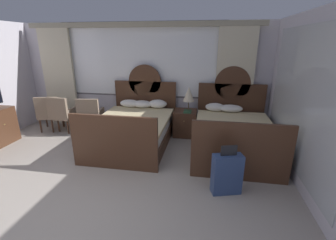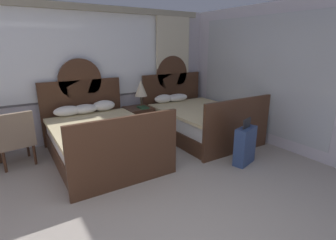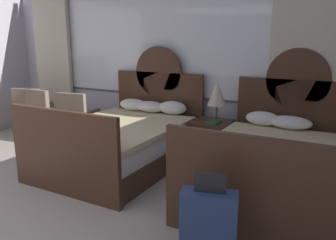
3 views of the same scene
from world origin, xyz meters
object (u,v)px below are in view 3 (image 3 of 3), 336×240
nightstand_between_beds (211,142)px  table_lamp_on_nightstand (217,94)px  armchair_by_window_right (32,110)px  suitcase_on_floor (208,229)px  bed_near_mirror (276,167)px  book_on_nightstand (213,122)px  armchair_by_window_left (77,116)px  armchair_by_window_centre (45,112)px  bed_near_window (123,140)px

nightstand_between_beds → table_lamp_on_nightstand: (0.07, -0.01, 0.73)m
armchair_by_window_right → suitcase_on_floor: bearing=-24.3°
bed_near_mirror → armchair_by_window_right: 4.60m
bed_near_mirror → table_lamp_on_nightstand: bed_near_mirror is taller
suitcase_on_floor → book_on_nightstand: bearing=110.6°
armchair_by_window_left → armchair_by_window_centre: 0.79m
table_lamp_on_nightstand → armchair_by_window_centre: size_ratio=0.64×
bed_near_window → suitcase_on_floor: bed_near_window is taller
bed_near_window → table_lamp_on_nightstand: bed_near_window is taller
table_lamp_on_nightstand → armchair_by_window_left: 2.50m
nightstand_between_beds → armchair_by_window_left: (-2.36, -0.28, 0.19)m
bed_near_window → bed_near_mirror: same height
bed_near_mirror → book_on_nightstand: size_ratio=8.65×
bed_near_window → nightstand_between_beds: (1.09, 0.71, -0.05)m
bed_near_mirror → armchair_by_window_centre: (-4.23, 0.44, 0.14)m
armchair_by_window_left → suitcase_on_floor: (3.23, -1.96, -0.18)m
book_on_nightstand → armchair_by_window_left: 2.43m
suitcase_on_floor → table_lamp_on_nightstand: bearing=109.6°
table_lamp_on_nightstand → armchair_by_window_left: (-2.43, -0.27, -0.54)m
table_lamp_on_nightstand → book_on_nightstand: (-0.01, -0.10, -0.40)m
table_lamp_on_nightstand → book_on_nightstand: 0.41m
table_lamp_on_nightstand → book_on_nightstand: bearing=-95.7°
book_on_nightstand → armchair_by_window_centre: armchair_by_window_centre is taller
bed_near_mirror → book_on_nightstand: bed_near_mirror is taller
bed_near_window → book_on_nightstand: bed_near_window is taller
nightstand_between_beds → book_on_nightstand: 0.35m
bed_near_mirror → table_lamp_on_nightstand: size_ratio=3.79×
armchair_by_window_right → suitcase_on_floor: armchair_by_window_right is taller
nightstand_between_beds → armchair_by_window_centre: (-3.15, -0.28, 0.19)m
armchair_by_window_centre → suitcase_on_floor: armchair_by_window_centre is taller
nightstand_between_beds → armchair_by_window_right: (-3.50, -0.28, 0.19)m
armchair_by_window_left → armchair_by_window_right: bearing=179.9°
bed_near_mirror → armchair_by_window_centre: bearing=174.1°
armchair_by_window_left → bed_near_window: bearing=-18.6°
armchair_by_window_centre → suitcase_on_floor: (4.01, -1.96, -0.18)m
bed_near_mirror → table_lamp_on_nightstand: 1.41m
bed_near_window → armchair_by_window_right: size_ratio=2.42×
bed_near_window → armchair_by_window_left: 1.35m
book_on_nightstand → armchair_by_window_right: (-3.56, -0.17, -0.14)m
bed_near_mirror → suitcase_on_floor: bed_near_mirror is taller
book_on_nightstand → suitcase_on_floor: 2.30m
bed_near_window → book_on_nightstand: bearing=27.5°
nightstand_between_beds → table_lamp_on_nightstand: size_ratio=1.06×
table_lamp_on_nightstand → armchair_by_window_centre: bearing=-175.2°
table_lamp_on_nightstand → nightstand_between_beds: bearing=169.0°
armchair_by_window_centre → bed_near_mirror: bearing=-5.9°
bed_near_window → book_on_nightstand: size_ratio=8.65×
bed_near_window → armchair_by_window_centre: (-2.06, 0.43, 0.14)m
armchair_by_window_centre → armchair_by_window_left: bearing=0.1°
armchair_by_window_right → bed_near_window: bearing=-10.2°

